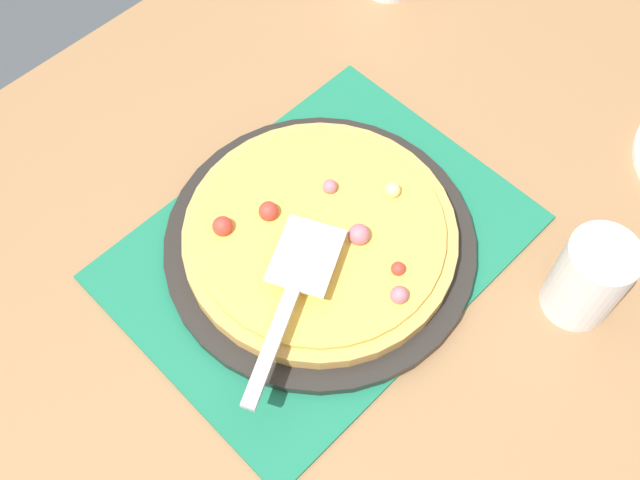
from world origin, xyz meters
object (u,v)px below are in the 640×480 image
pizza_pan (320,243)px  cup_near (589,278)px  pizza (320,235)px  pizza_server (292,292)px

pizza_pan → cup_near: (0.16, -0.26, 0.05)m
pizza_pan → cup_near: 0.31m
pizza_pan → pizza: pizza is taller
pizza_pan → pizza: (-0.00, -0.00, 0.02)m
cup_near → pizza_server: cup_near is taller
pizza → pizza_server: pizza_server is taller
pizza_server → pizza_pan: bearing=26.9°
cup_near → pizza_server: size_ratio=0.53×
pizza_pan → pizza: 0.02m
cup_near → pizza_server: (-0.25, 0.22, 0.01)m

